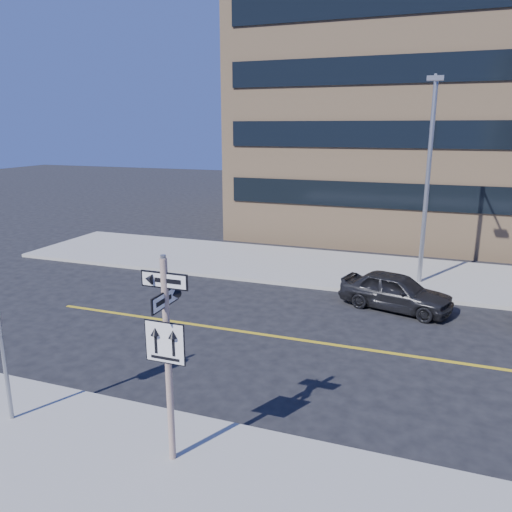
% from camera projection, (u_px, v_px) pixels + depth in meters
% --- Properties ---
extents(ground, '(120.00, 120.00, 0.00)m').
position_uv_depth(ground, '(224.00, 400.00, 11.97)').
color(ground, black).
rests_on(ground, ground).
extents(sign_pole, '(0.92, 0.92, 4.06)m').
position_uv_depth(sign_pole, '(167.00, 349.00, 9.07)').
color(sign_pole, silver).
rests_on(sign_pole, near_sidewalk).
extents(parked_car_a, '(2.59, 4.23, 1.34)m').
position_uv_depth(parked_car_a, '(396.00, 291.00, 17.79)').
color(parked_car_a, black).
rests_on(parked_car_a, ground).
extents(streetlight_a, '(0.55, 2.25, 8.00)m').
position_uv_depth(streetlight_a, '(428.00, 170.00, 19.24)').
color(streetlight_a, gray).
rests_on(streetlight_a, far_sidewalk).
extents(building_brick, '(18.00, 18.00, 18.00)m').
position_uv_depth(building_brick, '(407.00, 84.00, 31.79)').
color(building_brick, tan).
rests_on(building_brick, ground).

